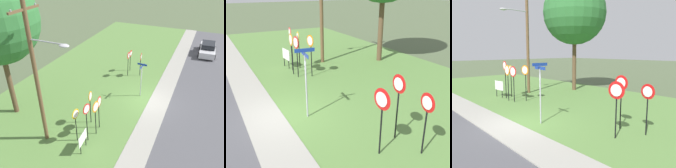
{
  "view_description": "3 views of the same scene",
  "coord_description": "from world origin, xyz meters",
  "views": [
    {
      "loc": [
        -15.73,
        -3.5,
        10.67
      ],
      "look_at": [
        -0.88,
        2.88,
        1.48
      ],
      "focal_mm": 37.35,
      "sensor_mm": 36.0,
      "label": 1
    },
    {
      "loc": [
        9.97,
        -2.56,
        5.32
      ],
      "look_at": [
        0.7,
        2.32,
        1.31
      ],
      "focal_mm": 41.62,
      "sensor_mm": 36.0,
      "label": 2
    },
    {
      "loc": [
        9.21,
        -5.27,
        3.56
      ],
      "look_at": [
        0.29,
        2.71,
        1.79
      ],
      "focal_mm": 35.6,
      "sensor_mm": 36.0,
      "label": 3
    }
  ],
  "objects": [
    {
      "name": "yield_sign_near_right",
      "position": [
        3.64,
        3.11,
        1.87
      ],
      "size": [
        0.68,
        0.1,
        2.47
      ],
      "rotation": [
        0.0,
        0.0,
        -0.0
      ],
      "color": "black",
      "rests_on": "grass_median"
    },
    {
      "name": "yield_sign_far_left",
      "position": [
        4.15,
        2.03,
        1.79
      ],
      "size": [
        0.72,
        0.12,
        2.35
      ],
      "rotation": [
        0.0,
        0.0,
        0.12
      ],
      "color": "black",
      "rests_on": "grass_median"
    },
    {
      "name": "street_name_post",
      "position": [
        0.59,
        0.91,
        1.81
      ],
      "size": [
        0.96,
        0.81,
        2.97
      ],
      "rotation": [
        0.0,
        0.0,
        -0.09
      ],
      "color": "#9EA0A8",
      "rests_on": "grass_median"
    },
    {
      "name": "sidewalk_strip",
      "position": [
        0.0,
        -0.8,
        0.03
      ],
      "size": [
        44.0,
        1.6,
        0.06
      ],
      "primitive_type": "cube",
      "color": "#99968C",
      "rests_on": "ground_plane"
    },
    {
      "name": "road_asphalt",
      "position": [
        0.0,
        -4.8,
        0.01
      ],
      "size": [
        44.0,
        6.4,
        0.01
      ],
      "primitive_type": "cube",
      "color": "#4C4C51",
      "rests_on": "ground_plane"
    },
    {
      "name": "stop_sign_far_right",
      "position": [
        -5.92,
        2.39,
        2.08
      ],
      "size": [
        0.68,
        0.12,
        2.82
      ],
      "rotation": [
        0.0,
        0.0,
        -0.12
      ],
      "color": "black",
      "rests_on": "grass_median"
    },
    {
      "name": "yield_sign_near_left",
      "position": [
        4.81,
        3.29,
        1.66
      ],
      "size": [
        0.65,
        0.11,
        2.2
      ],
      "rotation": [
        0.0,
        0.0,
        -0.08
      ],
      "color": "black",
      "rests_on": "grass_median"
    },
    {
      "name": "stop_sign_near_right",
      "position": [
        -5.14,
        2.18,
        1.91
      ],
      "size": [
        0.75,
        0.11,
        2.57
      ],
      "rotation": [
        0.0,
        0.0,
        -0.06
      ],
      "color": "black",
      "rests_on": "grass_median"
    },
    {
      "name": "parked_sedan_distant",
      "position": [
        12.73,
        -3.65,
        0.64
      ],
      "size": [
        4.41,
        1.99,
        1.39
      ],
      "rotation": [
        0.0,
        0.0,
        0.03
      ],
      "color": "silver",
      "rests_on": "road_asphalt"
    },
    {
      "name": "stop_sign_far_center",
      "position": [
        -4.2,
        3.06,
        1.88
      ],
      "size": [
        0.67,
        0.15,
        2.55
      ],
      "rotation": [
        0.0,
        0.0,
        0.19
      ],
      "color": "black",
      "rests_on": "grass_median"
    },
    {
      "name": "ground_plane",
      "position": [
        0.0,
        0.0,
        0.0
      ],
      "size": [
        160.0,
        160.0,
        0.0
      ],
      "primitive_type": "plane",
      "color": "#4C5B3D"
    },
    {
      "name": "stop_sign_far_left",
      "position": [
        -6.21,
        3.0,
        1.8
      ],
      "size": [
        0.65,
        0.12,
        2.46
      ],
      "rotation": [
        0.0,
        0.0,
        -0.11
      ],
      "color": "black",
      "rests_on": "grass_median"
    },
    {
      "name": "stop_sign_near_left",
      "position": [
        -4.48,
        2.26,
        1.86
      ],
      "size": [
        0.73,
        0.12,
        2.51
      ],
      "rotation": [
        0.0,
        0.0,
        0.09
      ],
      "color": "black",
      "rests_on": "grass_median"
    },
    {
      "name": "utility_pole",
      "position": [
        -6.79,
        4.82,
        5.06
      ],
      "size": [
        2.1,
        2.5,
        9.34
      ],
      "color": "brown",
      "rests_on": "grass_median"
    },
    {
      "name": "notice_board",
      "position": [
        -6.75,
        2.27,
        0.87
      ],
      "size": [
        1.1,
        0.14,
        1.25
      ],
      "rotation": [
        0.0,
        0.0,
        0.1
      ],
      "color": "black",
      "rests_on": "grass_median"
    },
    {
      "name": "grass_median",
      "position": [
        0.0,
        6.0,
        0.02
      ],
      "size": [
        44.0,
        12.0,
        0.04
      ],
      "primitive_type": "cube",
      "color": "#567F3D",
      "rests_on": "ground_plane"
    }
  ]
}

